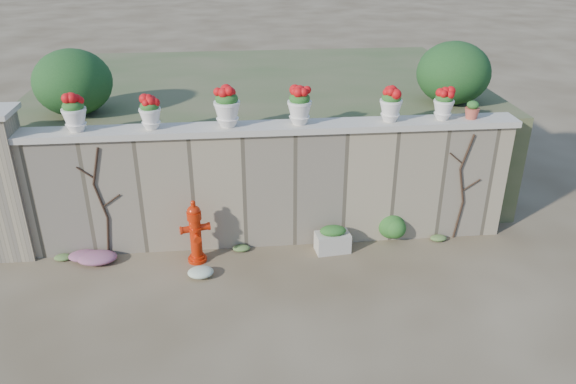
{
  "coord_description": "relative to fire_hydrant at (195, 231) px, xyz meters",
  "views": [
    {
      "loc": [
        -0.52,
        -6.59,
        4.98
      ],
      "look_at": [
        0.27,
        1.4,
        1.11
      ],
      "focal_mm": 35.0,
      "sensor_mm": 36.0,
      "label": 1
    }
  ],
  "objects": [
    {
      "name": "urn_pot_3",
      "position": [
        1.71,
        0.53,
        1.85
      ],
      "size": [
        0.38,
        0.38,
        0.6
      ],
      "color": "silver",
      "rests_on": "wall_cap"
    },
    {
      "name": "planter_box",
      "position": [
        2.24,
        0.09,
        -0.33
      ],
      "size": [
        0.59,
        0.39,
        0.47
      ],
      "rotation": [
        0.0,
        0.0,
        0.11
      ],
      "color": "#BFB7A2",
      "rests_on": "ground"
    },
    {
      "name": "back_shrub_left",
      "position": [
        -1.98,
        1.73,
        2.01
      ],
      "size": [
        1.3,
        1.3,
        1.1
      ],
      "primitive_type": "ellipsoid",
      "color": "#143814",
      "rests_on": "raised_fill"
    },
    {
      "name": "gate_pillar",
      "position": [
        -2.93,
        0.53,
        0.71
      ],
      "size": [
        0.72,
        0.72,
        2.48
      ],
      "color": "gray",
      "rests_on": "ground"
    },
    {
      "name": "terracotta_pot",
      "position": [
        4.52,
        0.53,
        1.69
      ],
      "size": [
        0.24,
        0.24,
        0.28
      ],
      "color": "#B64C37",
      "rests_on": "wall_cap"
    },
    {
      "name": "ground",
      "position": [
        1.22,
        -1.27,
        -0.54
      ],
      "size": [
        80.0,
        80.0,
        0.0
      ],
      "primitive_type": "plane",
      "color": "#4A3B25",
      "rests_on": "ground"
    },
    {
      "name": "green_shrub",
      "position": [
        3.32,
        0.28,
        -0.25
      ],
      "size": [
        0.62,
        0.56,
        0.59
      ],
      "primitive_type": "ellipsoid",
      "color": "#1E5119",
      "rests_on": "ground"
    },
    {
      "name": "vine_left",
      "position": [
        -1.45,
        0.31,
        0.45
      ],
      "size": [
        0.6,
        0.04,
        1.91
      ],
      "color": "black",
      "rests_on": "ground"
    },
    {
      "name": "urn_pot_1",
      "position": [
        -0.58,
        0.53,
        1.81
      ],
      "size": [
        0.33,
        0.33,
        0.52
      ],
      "color": "silver",
      "rests_on": "wall_cap"
    },
    {
      "name": "urn_pot_4",
      "position": [
        3.17,
        0.53,
        1.83
      ],
      "size": [
        0.36,
        0.36,
        0.56
      ],
      "color": "silver",
      "rests_on": "wall_cap"
    },
    {
      "name": "urn_pot_5",
      "position": [
        4.03,
        0.53,
        1.81
      ],
      "size": [
        0.33,
        0.33,
        0.51
      ],
      "color": "silver",
      "rests_on": "wall_cap"
    },
    {
      "name": "back_shrub_right",
      "position": [
        4.62,
        1.73,
        2.01
      ],
      "size": [
        1.3,
        1.3,
        1.1
      ],
      "primitive_type": "ellipsoid",
      "color": "#143814",
      "rests_on": "raised_fill"
    },
    {
      "name": "white_flowers",
      "position": [
        0.03,
        -0.53,
        -0.45
      ],
      "size": [
        0.55,
        0.44,
        0.2
      ],
      "primitive_type": "ellipsoid",
      "color": "white",
      "rests_on": "ground"
    },
    {
      "name": "vine_right",
      "position": [
        4.45,
        0.31,
        0.45
      ],
      "size": [
        0.6,
        0.04,
        1.91
      ],
      "color": "black",
      "rests_on": "ground"
    },
    {
      "name": "fire_hydrant",
      "position": [
        0.0,
        0.0,
        0.0
      ],
      "size": [
        0.47,
        0.33,
        1.08
      ],
      "rotation": [
        0.0,
        0.0,
        0.24
      ],
      "color": "#B92007",
      "rests_on": "ground"
    },
    {
      "name": "wall_cap",
      "position": [
        1.22,
        0.53,
        1.51
      ],
      "size": [
        8.1,
        0.52,
        0.1
      ],
      "primitive_type": "cube",
      "color": "#BFB7A2",
      "rests_on": "stone_wall"
    },
    {
      "name": "urn_pot_0",
      "position": [
        -1.7,
        0.53,
        1.84
      ],
      "size": [
        0.37,
        0.37,
        0.58
      ],
      "color": "silver",
      "rests_on": "wall_cap"
    },
    {
      "name": "magenta_clump",
      "position": [
        -1.69,
        0.13,
        -0.43
      ],
      "size": [
        0.84,
        0.56,
        0.22
      ],
      "primitive_type": "ellipsoid",
      "color": "#C22690",
      "rests_on": "ground"
    },
    {
      "name": "urn_pot_2",
      "position": [
        0.59,
        0.53,
        1.87
      ],
      "size": [
        0.41,
        0.41,
        0.64
      ],
      "color": "silver",
      "rests_on": "wall_cap"
    },
    {
      "name": "stone_wall",
      "position": [
        1.22,
        0.53,
        0.46
      ],
      "size": [
        8.0,
        0.4,
        2.0
      ],
      "primitive_type": "cube",
      "color": "gray",
      "rests_on": "ground"
    },
    {
      "name": "raised_fill",
      "position": [
        1.22,
        3.73,
        0.46
      ],
      "size": [
        9.0,
        6.0,
        2.0
      ],
      "primitive_type": "cube",
      "color": "#384C23",
      "rests_on": "ground"
    }
  ]
}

